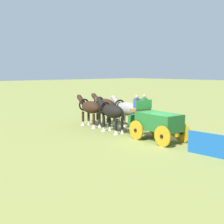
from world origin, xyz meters
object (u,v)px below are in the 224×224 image
(draft_horse_rear_off, at_px, (127,110))
(draft_horse_lead_off, at_px, (105,106))
(draft_horse_lead_near, at_px, (90,108))
(draft_horse_rear_near, at_px, (111,112))
(show_wagon, at_px, (157,121))

(draft_horse_rear_off, relative_size, draft_horse_lead_off, 1.02)
(draft_horse_rear_off, bearing_deg, draft_horse_lead_near, 21.77)
(draft_horse_rear_off, xyz_separation_m, draft_horse_lead_near, (2.71, 1.08, -0.04))
(draft_horse_rear_near, bearing_deg, show_wagon, -174.12)
(show_wagon, bearing_deg, draft_horse_rear_off, -15.34)
(show_wagon, relative_size, draft_horse_lead_off, 1.84)
(draft_horse_rear_off, relative_size, draft_horse_lead_near, 1.00)
(draft_horse_lead_off, bearing_deg, draft_horse_rear_near, 148.55)
(show_wagon, height_order, draft_horse_lead_off, show_wagon)
(draft_horse_rear_off, bearing_deg, draft_horse_rear_near, 84.89)
(show_wagon, xyz_separation_m, draft_horse_lead_near, (6.11, 0.15, 0.23))
(draft_horse_lead_off, bearing_deg, draft_horse_lead_near, 84.45)
(draft_horse_lead_near, bearing_deg, draft_horse_lead_off, -95.55)
(draft_horse_rear_near, bearing_deg, draft_horse_rear_off, -95.11)
(draft_horse_lead_near, height_order, draft_horse_lead_off, draft_horse_lead_off)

